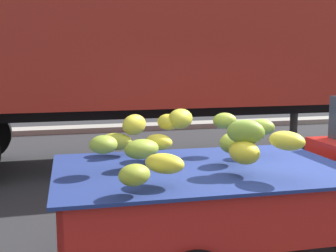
% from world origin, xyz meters
% --- Properties ---
extents(ground, '(220.00, 220.00, 0.00)m').
position_xyz_m(ground, '(0.00, 0.00, 0.00)').
color(ground, '#28282B').
extents(curb_strip, '(80.00, 0.80, 0.16)m').
position_xyz_m(curb_strip, '(0.00, 9.28, 0.08)').
color(curb_strip, gray).
rests_on(curb_strip, ground).
extents(semi_trailer, '(12.01, 2.71, 3.95)m').
position_xyz_m(semi_trailer, '(-0.40, 4.81, 2.54)').
color(semi_trailer, maroon).
rests_on(semi_trailer, ground).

